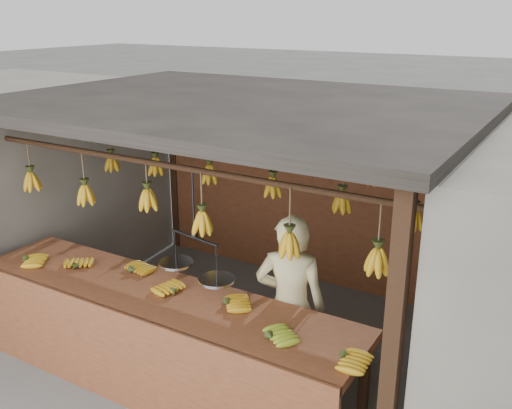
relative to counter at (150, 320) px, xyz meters
The scene contains 8 objects.
ground 1.43m from the counter, 84.71° to the left, with size 80.00×80.00×0.00m, color #5B5B57.
stall 2.01m from the counter, 85.82° to the left, with size 4.30×3.30×2.40m.
neighbor_left 3.72m from the counter, 160.51° to the left, with size 3.00×3.00×2.30m, color slate.
counter is the anchor object (origin of this frame).
hanging_bananas 1.53m from the counter, 84.19° to the left, with size 3.58×2.19×0.39m.
balance_scale 0.62m from the counter, 36.45° to the left, with size 0.76×0.37×0.87m.
vendor 1.17m from the counter, 32.78° to the left, with size 0.59×0.39×1.63m, color beige.
bag_bundles 3.31m from the counter, 51.51° to the left, with size 0.08×0.26×1.21m.
Camera 1 is at (2.79, -4.38, 3.16)m, focal length 40.00 mm.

